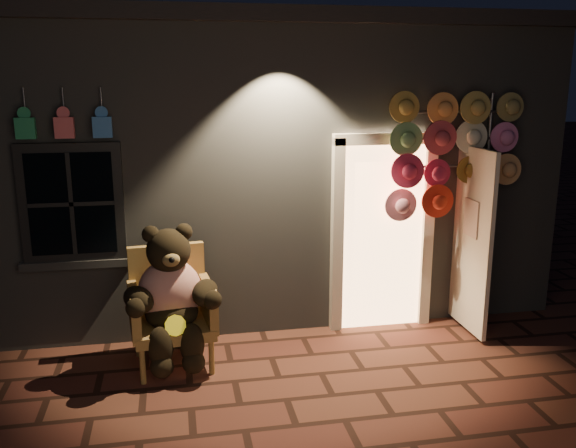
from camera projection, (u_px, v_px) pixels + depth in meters
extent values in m
plane|color=#582F21|center=(287.00, 400.00, 5.37)|extent=(60.00, 60.00, 0.00)
cube|color=slate|center=(236.00, 156.00, 8.80)|extent=(7.00, 5.00, 3.30)
cube|color=black|center=(233.00, 31.00, 8.39)|extent=(7.30, 5.30, 0.16)
cube|color=black|center=(72.00, 203.00, 6.06)|extent=(1.00, 0.10, 1.20)
cube|color=black|center=(72.00, 204.00, 6.03)|extent=(0.82, 0.06, 1.02)
cube|color=slate|center=(77.00, 264.00, 6.21)|extent=(1.10, 0.14, 0.08)
cube|color=#FFB772|center=(381.00, 236.00, 6.78)|extent=(0.92, 0.10, 2.10)
cube|color=beige|center=(337.00, 239.00, 6.65)|extent=(0.12, 0.12, 2.20)
cube|color=beige|center=(427.00, 234.00, 6.84)|extent=(0.12, 0.12, 2.20)
cube|color=beige|center=(386.00, 139.00, 6.49)|extent=(1.16, 0.12, 0.12)
cube|color=beige|center=(472.00, 240.00, 6.58)|extent=(0.05, 0.80, 2.00)
cube|color=#248553|center=(26.00, 128.00, 5.74)|extent=(0.18, 0.07, 0.20)
cylinder|color=#59595E|center=(24.00, 101.00, 5.74)|extent=(0.02, 0.02, 0.25)
cube|color=#DA5A5F|center=(64.00, 128.00, 5.80)|extent=(0.18, 0.07, 0.20)
cylinder|color=#59595E|center=(63.00, 101.00, 5.80)|extent=(0.02, 0.02, 0.25)
cube|color=#336DB4|center=(102.00, 127.00, 5.87)|extent=(0.18, 0.07, 0.20)
cylinder|color=#59595E|center=(101.00, 101.00, 5.87)|extent=(0.02, 0.02, 0.25)
cube|color=#B48845|center=(173.00, 327.00, 5.94)|extent=(0.82, 0.78, 0.11)
cube|color=#B48845|center=(167.00, 280.00, 6.15)|extent=(0.75, 0.17, 0.75)
cube|color=#B48845|center=(134.00, 311.00, 5.76)|extent=(0.16, 0.65, 0.43)
cube|color=#B48845|center=(208.00, 303.00, 5.97)|extent=(0.16, 0.65, 0.43)
cylinder|color=#B48845|center=(143.00, 366.00, 5.62)|extent=(0.05, 0.05, 0.34)
cylinder|color=#B48845|center=(212.00, 357.00, 5.80)|extent=(0.05, 0.05, 0.34)
cylinder|color=#B48845|center=(138.00, 340.00, 6.18)|extent=(0.05, 0.05, 0.34)
cylinder|color=#B48845|center=(201.00, 333.00, 6.36)|extent=(0.05, 0.05, 0.34)
ellipsoid|color=red|center=(170.00, 292.00, 5.89)|extent=(0.67, 0.56, 0.65)
ellipsoid|color=black|center=(172.00, 313.00, 5.86)|extent=(0.56, 0.49, 0.31)
sphere|color=black|center=(168.00, 251.00, 5.74)|extent=(0.46, 0.46, 0.42)
sphere|color=black|center=(151.00, 234.00, 5.69)|extent=(0.16, 0.16, 0.16)
sphere|color=black|center=(184.00, 232.00, 5.78)|extent=(0.16, 0.16, 0.16)
ellipsoid|color=olive|center=(171.00, 260.00, 5.58)|extent=(0.18, 0.13, 0.13)
ellipsoid|color=black|center=(138.00, 299.00, 5.61)|extent=(0.40, 0.49, 0.24)
ellipsoid|color=black|center=(205.00, 293.00, 5.78)|extent=(0.33, 0.47, 0.24)
ellipsoid|color=black|center=(160.00, 348.00, 5.62)|extent=(0.24, 0.24, 0.40)
ellipsoid|color=black|center=(192.00, 344.00, 5.70)|extent=(0.24, 0.24, 0.40)
sphere|color=black|center=(162.00, 366.00, 5.61)|extent=(0.22, 0.22, 0.22)
sphere|color=black|center=(194.00, 362.00, 5.69)|extent=(0.22, 0.22, 0.22)
cylinder|color=yellow|center=(175.00, 325.00, 5.62)|extent=(0.21, 0.10, 0.19)
cylinder|color=#59595E|center=(484.00, 211.00, 6.84)|extent=(0.04, 0.04, 2.60)
cylinder|color=#59595E|center=(467.00, 112.00, 6.51)|extent=(1.16, 0.03, 0.03)
cylinder|color=#59595E|center=(466.00, 139.00, 6.57)|extent=(1.16, 0.03, 0.03)
cylinder|color=#59595E|center=(464.00, 165.00, 6.64)|extent=(1.16, 0.03, 0.03)
cylinder|color=#B58D3C|center=(406.00, 108.00, 6.31)|extent=(0.33, 0.11, 0.33)
cylinder|color=#FF9C4D|center=(442.00, 108.00, 6.35)|extent=(0.33, 0.11, 0.33)
cylinder|color=tan|center=(477.00, 108.00, 6.39)|extent=(0.33, 0.11, 0.33)
cylinder|color=olive|center=(508.00, 107.00, 6.52)|extent=(0.33, 0.11, 0.33)
cylinder|color=#79AE6C|center=(405.00, 141.00, 6.36)|extent=(0.33, 0.11, 0.33)
cylinder|color=#C23E4B|center=(441.00, 141.00, 6.40)|extent=(0.33, 0.11, 0.33)
cylinder|color=beige|center=(472.00, 139.00, 6.52)|extent=(0.33, 0.11, 0.33)
cylinder|color=pink|center=(507.00, 139.00, 6.57)|extent=(0.33, 0.11, 0.33)
cylinder|color=#E33159|center=(405.00, 173.00, 6.41)|extent=(0.33, 0.11, 0.33)
cylinder|color=#A6244B|center=(437.00, 171.00, 6.53)|extent=(0.33, 0.11, 0.33)
cylinder|color=olive|center=(471.00, 171.00, 6.58)|extent=(0.33, 0.11, 0.33)
cylinder|color=#F7AE68|center=(506.00, 170.00, 6.62)|extent=(0.33, 0.11, 0.33)
cylinder|color=pink|center=(401.00, 204.00, 6.54)|extent=(0.33, 0.11, 0.33)
cylinder|color=red|center=(436.00, 203.00, 6.59)|extent=(0.33, 0.11, 0.33)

